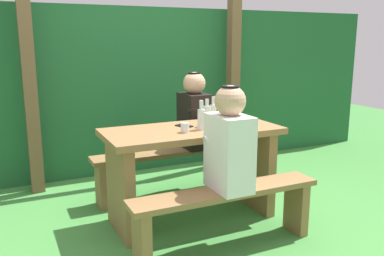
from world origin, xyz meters
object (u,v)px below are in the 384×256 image
at_px(bottle_right, 207,115).
at_px(cell_phone, 184,126).
at_px(picnic_table, 192,158).
at_px(person_black_coat, 194,113).
at_px(person_white_shirt, 229,142).
at_px(bottle_left, 213,113).
at_px(bottle_center, 201,118).
at_px(drinking_glass, 185,128).
at_px(bench_near, 226,206).
at_px(bench_far, 167,163).

bearing_deg(bottle_right, cell_phone, 157.81).
xyz_separation_m(picnic_table, person_black_coat, (0.29, 0.56, 0.26)).
bearing_deg(person_white_shirt, bottle_left, 70.57).
xyz_separation_m(person_black_coat, bottle_right, (-0.15, -0.54, 0.08)).
xyz_separation_m(bottle_left, bottle_center, (-0.21, -0.20, 0.00)).
distance_m(picnic_table, person_black_coat, 0.68).
relative_size(picnic_table, person_white_shirt, 1.95).
xyz_separation_m(person_white_shirt, person_black_coat, (0.27, 1.11, 0.00)).
bearing_deg(drinking_glass, cell_phone, 67.70).
distance_m(person_black_coat, bottle_left, 0.44).
distance_m(drinking_glass, bottle_center, 0.17).
bearing_deg(person_black_coat, bottle_right, -105.20).
height_order(person_black_coat, bottle_center, person_black_coat).
height_order(person_white_shirt, person_black_coat, same).
distance_m(bench_near, drinking_glass, 0.67).
bearing_deg(person_black_coat, drinking_glass, -120.94).
bearing_deg(drinking_glass, person_white_shirt, -74.10).
height_order(person_white_shirt, bottle_right, person_white_shirt).
bearing_deg(person_white_shirt, bench_near, -167.89).
height_order(bottle_left, bottle_right, same).
xyz_separation_m(person_white_shirt, bottle_right, (0.13, 0.57, 0.08)).
relative_size(bench_far, cell_phone, 10.00).
relative_size(picnic_table, bench_far, 1.00).
distance_m(bench_near, bottle_right, 0.80).
relative_size(bench_near, cell_phone, 10.00).
xyz_separation_m(bench_near, bottle_right, (0.14, 0.58, 0.54)).
bearing_deg(person_white_shirt, person_black_coat, 76.23).
height_order(bench_near, bottle_right, bottle_right).
bearing_deg(bottle_center, drinking_glass, -167.88).
bearing_deg(bottle_right, picnic_table, -172.36).
xyz_separation_m(person_black_coat, bottle_center, (-0.24, -0.63, 0.08)).
height_order(bench_far, drinking_glass, drinking_glass).
bearing_deg(bench_near, person_white_shirt, 12.11).
distance_m(bottle_left, bottle_center, 0.29).
bearing_deg(bench_near, person_black_coat, 75.52).
xyz_separation_m(person_black_coat, bottle_left, (-0.03, -0.44, 0.08)).
xyz_separation_m(bottle_left, cell_phone, (-0.28, -0.03, -0.08)).
height_order(drinking_glass, cell_phone, drinking_glass).
xyz_separation_m(bench_near, bottle_left, (0.25, 0.68, 0.54)).
bearing_deg(bench_far, person_white_shirt, -89.21).
xyz_separation_m(bench_far, bottle_left, (0.25, -0.44, 0.54)).
relative_size(bottle_right, cell_phone, 1.60).
distance_m(bench_near, bottle_center, 0.72).
bearing_deg(bench_near, bench_far, 90.00).
relative_size(person_white_shirt, person_black_coat, 1.00).
distance_m(bottle_right, bottle_center, 0.14).
bearing_deg(bottle_right, bottle_left, 41.96).
bearing_deg(picnic_table, bottle_right, 7.64).
xyz_separation_m(person_white_shirt, drinking_glass, (-0.13, 0.45, 0.03)).
bearing_deg(person_black_coat, person_white_shirt, -103.77).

